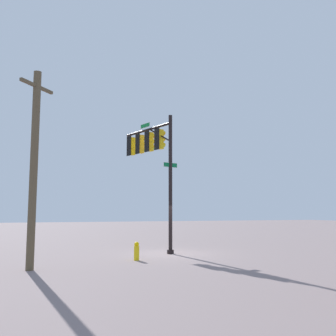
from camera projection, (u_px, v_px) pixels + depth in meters
The scene contains 4 objects.
ground_plane at pixel (170, 254), 19.54m from camera, with size 120.00×120.00×0.00m, color gray.
signal_pole_assembly at pixel (152, 153), 21.55m from camera, with size 4.32×1.98×7.42m.
utility_pole at pixel (34, 165), 14.50m from camera, with size 1.44×1.27×7.75m.
fire_hydrant at pixel (137, 251), 16.94m from camera, with size 0.33×0.24×0.83m.
Camera 1 is at (-18.74, 6.80, 2.22)m, focal length 39.98 mm.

